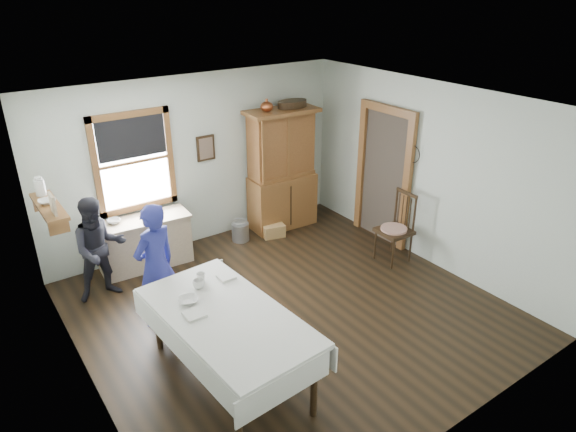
{
  "coord_description": "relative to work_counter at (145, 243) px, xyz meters",
  "views": [
    {
      "loc": [
        -3.24,
        -4.56,
        3.96
      ],
      "look_at": [
        0.19,
        0.3,
        1.19
      ],
      "focal_mm": 32.0,
      "sensor_mm": 36.0,
      "label": 1
    }
  ],
  "objects": [
    {
      "name": "window",
      "position": [
        0.1,
        0.3,
        1.25
      ],
      "size": [
        1.18,
        0.07,
        1.48
      ],
      "color": "white",
      "rests_on": "room"
    },
    {
      "name": "wall_shelf",
      "position": [
        -1.27,
        -0.63,
        1.18
      ],
      "size": [
        0.24,
        1.0,
        0.44
      ],
      "color": "brown",
      "rests_on": "room"
    },
    {
      "name": "table_cup_b",
      "position": [
        -0.09,
        -2.11,
        0.51
      ],
      "size": [
        0.13,
        0.13,
        0.1
      ],
      "primitive_type": "imported",
      "rotation": [
        0.0,
        0.0,
        -0.24
      ],
      "color": "silver",
      "rests_on": "dining_table"
    },
    {
      "name": "work_counter",
      "position": [
        0.0,
        0.0,
        0.0
      ],
      "size": [
        1.39,
        0.6,
        0.78
      ],
      "primitive_type": "cube",
      "rotation": [
        0.0,
        0.0,
        -0.06
      ],
      "color": "tan",
      "rests_on": "room"
    },
    {
      "name": "spindle_chair",
      "position": [
        3.15,
        -2.01,
        0.16
      ],
      "size": [
        0.53,
        0.53,
        1.1
      ],
      "primitive_type": "cube",
      "rotation": [
        0.0,
        0.0,
        -0.04
      ],
      "color": "#2F1F10",
      "rests_on": "room"
    },
    {
      "name": "framed_picture",
      "position": [
        1.25,
        0.29,
        1.16
      ],
      "size": [
        0.3,
        0.04,
        0.4
      ],
      "primitive_type": "cube",
      "color": "#2F1F10",
      "rests_on": "room"
    },
    {
      "name": "china_hutch",
      "position": [
        2.47,
        -0.02,
        0.64
      ],
      "size": [
        1.23,
        0.64,
        2.05
      ],
      "primitive_type": "cube",
      "rotation": [
        0.0,
        0.0,
        -0.05
      ],
      "color": "brown",
      "rests_on": "room"
    },
    {
      "name": "counter_book",
      "position": [
        0.03,
        -0.05,
        0.4
      ],
      "size": [
        0.23,
        0.26,
        0.02
      ],
      "primitive_type": "imported",
      "rotation": [
        0.0,
        0.0,
        0.33
      ],
      "color": "brown",
      "rests_on": "work_counter"
    },
    {
      "name": "wicker_basket",
      "position": [
        2.11,
        -0.28,
        -0.28
      ],
      "size": [
        0.41,
        0.34,
        0.21
      ],
      "primitive_type": "cube",
      "rotation": [
        0.0,
        0.0,
        -0.25
      ],
      "color": "tan",
      "rests_on": "room"
    },
    {
      "name": "room",
      "position": [
        1.1,
        -2.17,
        0.96
      ],
      "size": [
        5.01,
        5.01,
        2.7
      ],
      "color": "black",
      "rests_on": "ground"
    },
    {
      "name": "dining_table",
      "position": [
        -0.16,
        -2.84,
        0.03
      ],
      "size": [
        1.26,
        2.19,
        0.85
      ],
      "primitive_type": "cube",
      "rotation": [
        0.0,
        0.0,
        0.07
      ],
      "color": "silver",
      "rests_on": "room"
    },
    {
      "name": "shelf_bowl",
      "position": [
        -1.27,
        -0.62,
        1.21
      ],
      "size": [
        0.22,
        0.22,
        0.05
      ],
      "primitive_type": "imported",
      "color": "silver",
      "rests_on": "wall_shelf"
    },
    {
      "name": "pail",
      "position": [
        1.58,
        -0.09,
        -0.24
      ],
      "size": [
        0.35,
        0.35,
        0.31
      ],
      "primitive_type": "cube",
      "rotation": [
        0.0,
        0.0,
        -0.25
      ],
      "color": "#A1A4A9",
      "rests_on": "room"
    },
    {
      "name": "table_cup_a",
      "position": [
        -0.18,
        -2.23,
        0.51
      ],
      "size": [
        0.16,
        0.16,
        0.1
      ],
      "primitive_type": "imported",
      "rotation": [
        0.0,
        0.0,
        0.29
      ],
      "color": "silver",
      "rests_on": "dining_table"
    },
    {
      "name": "figure_dark",
      "position": [
        -0.75,
        -0.44,
        0.28
      ],
      "size": [
        0.69,
        0.55,
        1.34
      ],
      "primitive_type": "imported",
      "rotation": [
        0.0,
        0.0,
        -0.07
      ],
      "color": "black",
      "rests_on": "room"
    },
    {
      "name": "doorway",
      "position": [
        3.55,
        -1.32,
        0.77
      ],
      "size": [
        0.09,
        1.14,
        2.22
      ],
      "color": "#41372E",
      "rests_on": "room"
    },
    {
      "name": "rug_beater",
      "position": [
        3.55,
        -1.87,
        1.33
      ],
      "size": [
        0.01,
        0.27,
        0.27
      ],
      "primitive_type": "torus",
      "rotation": [
        0.0,
        1.57,
        0.0
      ],
      "color": "black",
      "rests_on": "room"
    },
    {
      "name": "counter_bowl",
      "position": [
        -0.37,
        0.09,
        0.42
      ],
      "size": [
        0.22,
        0.22,
        0.06
      ],
      "primitive_type": "imported",
      "rotation": [
        0.0,
        0.0,
        -0.22
      ],
      "color": "silver",
      "rests_on": "work_counter"
    },
    {
      "name": "woman_blue",
      "position": [
        -0.36,
        -1.45,
        0.36
      ],
      "size": [
        0.64,
        0.52,
        1.5
      ],
      "primitive_type": "imported",
      "rotation": [
        0.0,
        0.0,
        3.48
      ],
      "color": "navy",
      "rests_on": "room"
    },
    {
      "name": "table_bowl",
      "position": [
        -0.39,
        -2.42,
        0.49
      ],
      "size": [
        0.29,
        0.29,
        0.06
      ],
      "primitive_type": "imported",
      "rotation": [
        0.0,
        0.0,
        -0.31
      ],
      "color": "silver",
      "rests_on": "dining_table"
    }
  ]
}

